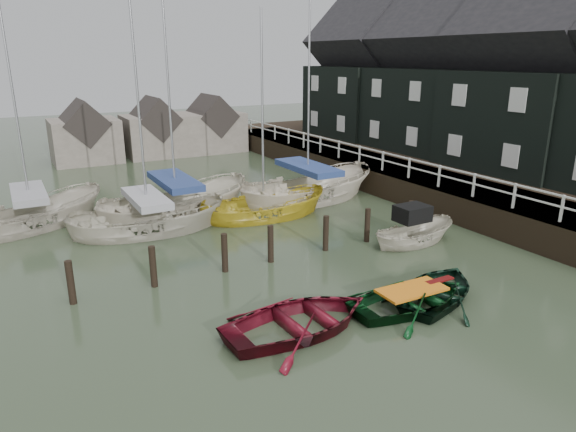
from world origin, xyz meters
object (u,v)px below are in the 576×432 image
rowboat_dkgreen (438,298)px  sailboat_d (308,200)px  rowboat_green (411,307)px  motorboat (413,241)px  rowboat_red (301,331)px  sailboat_c (264,217)px  sailboat_e (34,226)px  sailboat_a (149,231)px  sailboat_b (177,215)px

rowboat_dkgreen → sailboat_d: sailboat_d is taller
rowboat_green → motorboat: size_ratio=1.05×
rowboat_red → sailboat_c: sailboat_c is taller
rowboat_red → sailboat_e: (-5.73, 13.44, 0.06)m
sailboat_c → sailboat_a: bearing=91.0°
sailboat_a → sailboat_b: bearing=-38.8°
sailboat_a → sailboat_d: 8.58m
rowboat_red → sailboat_b: (0.29, 11.93, 0.06)m
rowboat_green → sailboat_b: size_ratio=0.33×
rowboat_red → sailboat_d: sailboat_d is taller
sailboat_c → sailboat_e: size_ratio=0.97×
rowboat_red → rowboat_dkgreen: 4.79m
rowboat_dkgreen → sailboat_c: bearing=-20.1°
sailboat_e → sailboat_d: bearing=-122.8°
rowboat_red → sailboat_d: bearing=-34.5°
rowboat_green → sailboat_d: size_ratio=0.29×
rowboat_dkgreen → sailboat_a: sailboat_a is taller
motorboat → sailboat_d: 7.51m
rowboat_green → sailboat_e: bearing=35.1°
rowboat_green → rowboat_dkgreen: size_ratio=1.04×
rowboat_dkgreen → sailboat_e: 17.36m
rowboat_green → sailboat_b: 12.80m
rowboat_green → rowboat_dkgreen: (1.18, 0.06, 0.00)m
motorboat → sailboat_c: bearing=30.9°
sailboat_e → rowboat_dkgreen: bearing=-165.6°
motorboat → sailboat_c: (-3.71, 6.05, -0.10)m
motorboat → sailboat_a: (-8.96, 6.56, -0.06)m
motorboat → sailboat_d: (-0.43, 7.49, -0.06)m
rowboat_green → sailboat_a: sailboat_a is taller
motorboat → sailboat_b: (-7.20, 8.22, -0.06)m
rowboat_green → sailboat_b: (-3.30, 12.37, 0.06)m
rowboat_dkgreen → sailboat_a: bearing=4.7°
motorboat → sailboat_a: bearing=53.2°
rowboat_red → sailboat_d: 13.24m
rowboat_green → sailboat_c: 10.20m
sailboat_a → sailboat_b: size_ratio=0.91×
sailboat_b → sailboat_d: (6.77, -0.73, 0.00)m
sailboat_c → sailboat_d: (3.28, 1.44, 0.05)m
rowboat_green → sailboat_d: sailboat_d is taller
sailboat_c → sailboat_d: sailboat_d is taller
rowboat_red → sailboat_e: bearing=20.9°
rowboat_dkgreen → sailboat_e: sailboat_e is taller
sailboat_d → sailboat_a: bearing=93.5°
rowboat_red → sailboat_a: bearing=5.9°
sailboat_e → sailboat_b: bearing=-127.0°
motorboat → sailboat_b: bearing=40.6°
sailboat_a → sailboat_b: sailboat_b is taller
rowboat_red → rowboat_dkgreen: bearing=-96.8°
rowboat_dkgreen → sailboat_d: bearing=-36.8°
rowboat_green → sailboat_e: size_ratio=0.37×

